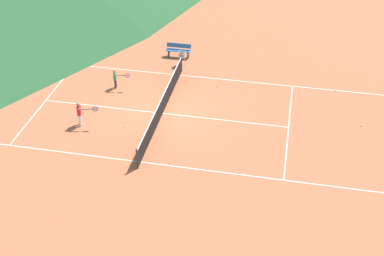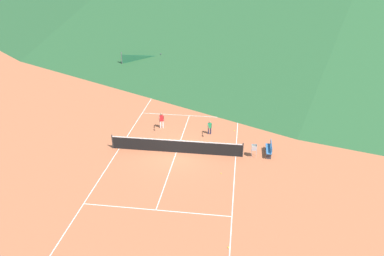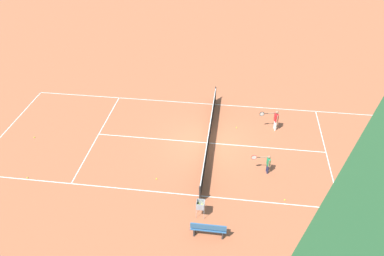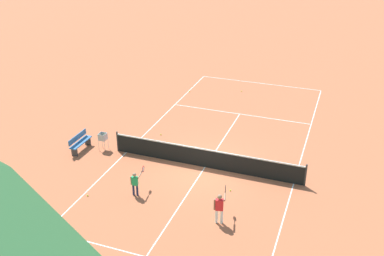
{
  "view_description": "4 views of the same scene",
  "coord_description": "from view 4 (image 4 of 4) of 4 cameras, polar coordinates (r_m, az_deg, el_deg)",
  "views": [
    {
      "loc": [
        -22.18,
        -6.0,
        14.94
      ],
      "look_at": [
        -2.0,
        -1.94,
        0.7
      ],
      "focal_mm": 50.0,
      "sensor_mm": 36.0,
      "label": 1
    },
    {
      "loc": [
        4.14,
        -22.29,
        12.77
      ],
      "look_at": [
        0.88,
        1.57,
        1.19
      ],
      "focal_mm": 35.0,
      "sensor_mm": 36.0,
      "label": 2
    },
    {
      "loc": [
        16.51,
        1.2,
        12.93
      ],
      "look_at": [
        0.67,
        -0.86,
        1.44
      ],
      "focal_mm": 35.0,
      "sensor_mm": 36.0,
      "label": 3
    },
    {
      "loc": [
        -5.6,
        17.08,
        10.83
      ],
      "look_at": [
        1.24,
        -1.61,
        1.08
      ],
      "focal_mm": 42.0,
      "sensor_mm": 36.0,
      "label": 4
    }
  ],
  "objects": [
    {
      "name": "tennis_ball_near_corner",
      "position": [
        19.37,
        4.88,
        -7.89
      ],
      "size": [
        0.07,
        0.07,
        0.07
      ],
      "primitive_type": "sphere",
      "color": "#CCE033",
      "rests_on": "ground"
    },
    {
      "name": "tennis_ball_by_net_left",
      "position": [
        23.9,
        -3.98,
        -0.83
      ],
      "size": [
        0.07,
        0.07,
        0.07
      ],
      "primitive_type": "sphere",
      "color": "#CCE033",
      "rests_on": "ground"
    },
    {
      "name": "ball_hopper",
      "position": [
        22.59,
        -11.26,
        -1.22
      ],
      "size": [
        0.36,
        0.36,
        0.89
      ],
      "color": "#B7B7BC",
      "rests_on": "ground"
    },
    {
      "name": "player_near_baseline",
      "position": [
        17.2,
        3.53,
        -9.85
      ],
      "size": [
        0.43,
        1.1,
        1.29
      ],
      "color": "white",
      "rests_on": "ground"
    },
    {
      "name": "courtside_bench",
      "position": [
        22.88,
        -14.04,
        -1.74
      ],
      "size": [
        0.36,
        1.5,
        0.84
      ],
      "color": "#336699",
      "rests_on": "ground"
    },
    {
      "name": "tennis_net",
      "position": [
        20.74,
        1.68,
        -3.8
      ],
      "size": [
        9.18,
        0.08,
        1.06
      ],
      "color": "#2D2D2D",
      "rests_on": "ground"
    },
    {
      "name": "tennis_ball_alley_left",
      "position": [
        29.79,
        6.29,
        4.68
      ],
      "size": [
        0.07,
        0.07,
        0.07
      ],
      "primitive_type": "sphere",
      "color": "#CCE033",
      "rests_on": "ground"
    },
    {
      "name": "tennis_ball_by_net_right",
      "position": [
        29.57,
        -0.32,
        4.68
      ],
      "size": [
        0.07,
        0.07,
        0.07
      ],
      "primitive_type": "sphere",
      "color": "#CCE033",
      "rests_on": "ground"
    },
    {
      "name": "ground_plane",
      "position": [
        20.99,
        1.67,
        -4.98
      ],
      "size": [
        600.0,
        600.0,
        0.0
      ],
      "primitive_type": "plane",
      "color": "#B7603D"
    },
    {
      "name": "tennis_ball_service_box",
      "position": [
        19.49,
        -13.12,
        -8.34
      ],
      "size": [
        0.07,
        0.07,
        0.07
      ],
      "primitive_type": "sphere",
      "color": "#CCE033",
      "rests_on": "ground"
    },
    {
      "name": "court_line_markings",
      "position": [
        20.99,
        1.67,
        -4.97
      ],
      "size": [
        8.25,
        23.85,
        0.01
      ],
      "color": "white",
      "rests_on": "ground"
    },
    {
      "name": "player_far_service",
      "position": [
        18.91,
        -7.18,
        -6.76
      ],
      "size": [
        0.37,
        0.96,
        1.09
      ],
      "color": "#23284C",
      "rests_on": "ground"
    }
  ]
}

